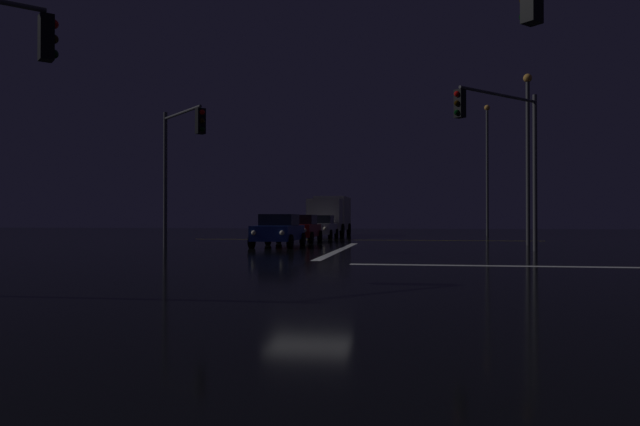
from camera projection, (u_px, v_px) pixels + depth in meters
name	position (u px, v px, depth m)	size (l,w,h in m)	color
ground	(309.00, 265.00, 17.68)	(120.00, 120.00, 0.10)	black
stop_line_north	(340.00, 250.00, 25.37)	(0.35, 13.28, 0.01)	white
centre_line_ns	(362.00, 240.00, 36.83)	(22.00, 0.15, 0.01)	yellow
crosswalk_bar_east	(585.00, 267.00, 16.47)	(13.28, 0.40, 0.01)	white
sedan_blue	(279.00, 230.00, 28.31)	(2.02, 4.33, 1.57)	navy
sedan_red	(300.00, 228.00, 33.64)	(2.02, 4.33, 1.57)	maroon
sedan_white	(320.00, 227.00, 39.31)	(2.02, 4.33, 1.57)	silver
box_truck	(331.00, 214.00, 46.06)	(2.68, 8.28, 3.08)	beige
traffic_signal_nw	(179.00, 151.00, 25.75)	(3.02, 3.02, 6.28)	#4C4C51
traffic_signal_ne	(506.00, 139.00, 23.38)	(3.66, 3.66, 6.56)	#4C4C51
streetlamp_right_far	(487.00, 161.00, 45.39)	(0.44, 0.44, 10.17)	#424247
streetlamp_right_near	(528.00, 146.00, 29.58)	(0.44, 0.44, 8.68)	#424247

